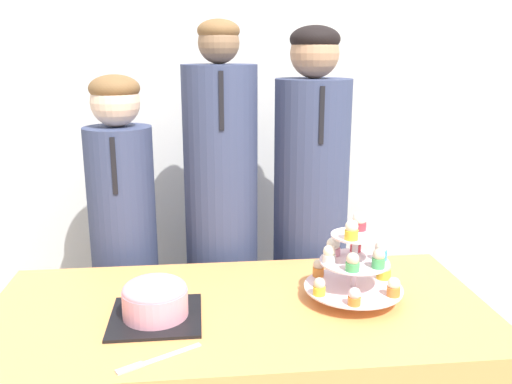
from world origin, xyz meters
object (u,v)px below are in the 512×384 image
object	(u,v)px
cake_knife	(146,363)
student_2	(310,230)
round_cake	(155,299)
student_0	(125,253)
cupcake_stand	(355,264)
student_1	(222,232)

from	to	relation	value
cake_knife	student_2	size ratio (longest dim) A/B	0.14
round_cake	student_0	distance (m)	0.69
student_2	student_0	bearing A→B (deg)	-180.00
cupcake_stand	student_1	bearing A→B (deg)	124.17
round_cake	student_1	distance (m)	0.70
round_cake	student_1	world-z (taller)	student_1
student_1	student_2	world-z (taller)	student_1
cake_knife	cupcake_stand	xyz separation A→B (m)	(0.65, 0.31, 0.12)
cake_knife	cupcake_stand	bearing A→B (deg)	-3.51
round_cake	cake_knife	distance (m)	0.26
cake_knife	cupcake_stand	distance (m)	0.73
cake_knife	student_1	distance (m)	0.94
student_2	cake_knife	bearing A→B (deg)	-124.38
round_cake	cake_knife	world-z (taller)	round_cake
cake_knife	student_0	bearing A→B (deg)	71.06
cupcake_stand	round_cake	bearing A→B (deg)	-174.32
student_0	cake_knife	bearing A→B (deg)	-79.54
round_cake	student_0	bearing A→B (deg)	105.04
cake_knife	student_0	distance (m)	0.93
student_2	student_1	bearing A→B (deg)	-180.00
cupcake_stand	student_1	distance (m)	0.72
cake_knife	student_1	size ratio (longest dim) A/B	0.13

